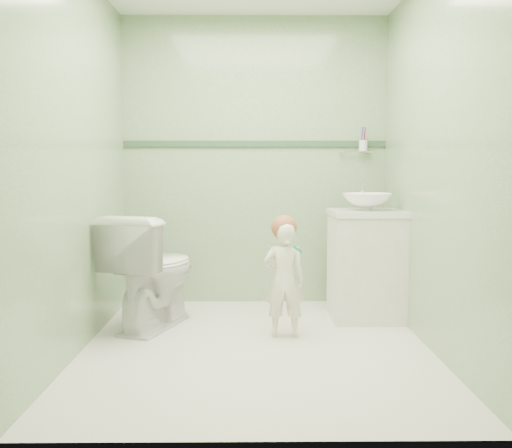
{
  "coord_description": "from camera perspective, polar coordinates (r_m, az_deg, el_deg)",
  "views": [
    {
      "loc": [
        -0.04,
        -3.49,
        1.14
      ],
      "look_at": [
        0.0,
        0.15,
        0.78
      ],
      "focal_mm": 39.27,
      "sensor_mm": 36.0,
      "label": 1
    }
  ],
  "objects": [
    {
      "name": "ground",
      "position": [
        3.67,
        0.02,
        -12.44
      ],
      "size": [
        2.5,
        2.5,
        0.0
      ],
      "primitive_type": "plane",
      "color": "white",
      "rests_on": "ground"
    },
    {
      "name": "room_shell",
      "position": [
        3.49,
        0.02,
        6.63
      ],
      "size": [
        2.5,
        2.54,
        2.4
      ],
      "color": "#7CA877",
      "rests_on": "ground"
    },
    {
      "name": "trim_stripe",
      "position": [
        4.73,
        -0.13,
        8.18
      ],
      "size": [
        2.2,
        0.02,
        0.05
      ],
      "primitive_type": "cube",
      "color": "#314E36",
      "rests_on": "room_shell"
    },
    {
      "name": "vanity",
      "position": [
        4.34,
        11.11,
        -4.27
      ],
      "size": [
        0.52,
        0.5,
        0.8
      ],
      "primitive_type": "cube",
      "color": "white",
      "rests_on": "ground"
    },
    {
      "name": "counter",
      "position": [
        4.29,
        11.21,
        1.13
      ],
      "size": [
        0.54,
        0.52,
        0.04
      ],
      "primitive_type": "cube",
      "color": "white",
      "rests_on": "vanity"
    },
    {
      "name": "basin",
      "position": [
        4.29,
        11.23,
        2.24
      ],
      "size": [
        0.37,
        0.37,
        0.13
      ],
      "primitive_type": "imported",
      "color": "white",
      "rests_on": "counter"
    },
    {
      "name": "faucet",
      "position": [
        4.47,
        10.76,
        3.41
      ],
      "size": [
        0.03,
        0.13,
        0.18
      ],
      "color": "silver",
      "rests_on": "counter"
    },
    {
      "name": "cup_holder",
      "position": [
        4.77,
        10.77,
        7.85
      ],
      "size": [
        0.26,
        0.07,
        0.21
      ],
      "color": "silver",
      "rests_on": "room_shell"
    },
    {
      "name": "toilet",
      "position": [
        4.11,
        -10.47,
        -4.67
      ],
      "size": [
        0.71,
        0.92,
        0.82
      ],
      "primitive_type": "imported",
      "rotation": [
        0.0,
        0.0,
        2.8
      ],
      "color": "white",
      "rests_on": "ground"
    },
    {
      "name": "toddler",
      "position": [
        3.81,
        2.88,
        -5.73
      ],
      "size": [
        0.29,
        0.19,
        0.78
      ],
      "primitive_type": "imported",
      "rotation": [
        0.0,
        0.0,
        3.13
      ],
      "color": "silver",
      "rests_on": "ground"
    },
    {
      "name": "hair_cap",
      "position": [
        3.78,
        2.88,
        -0.38
      ],
      "size": [
        0.17,
        0.17,
        0.17
      ],
      "primitive_type": "sphere",
      "color": "#9F5837",
      "rests_on": "toddler"
    },
    {
      "name": "teal_toothbrush",
      "position": [
        3.65,
        4.15,
        -2.51
      ],
      "size": [
        0.11,
        0.13,
        0.08
      ],
      "color": "#038A6B",
      "rests_on": "toddler"
    }
  ]
}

